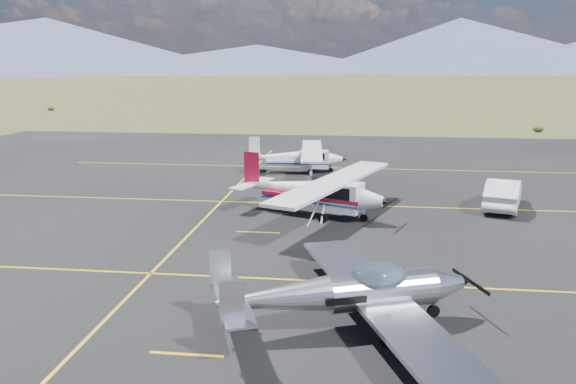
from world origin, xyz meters
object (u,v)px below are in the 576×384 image
(aircraft_low_wing, at_px, (352,292))
(sedan, at_px, (503,193))
(aircraft_cessna, at_px, (313,190))
(aircraft_plain, at_px, (298,157))

(aircraft_low_wing, xyz_separation_m, sedan, (7.77, 14.76, -0.28))
(aircraft_low_wing, distance_m, aircraft_cessna, 12.34)
(aircraft_plain, distance_m, sedan, 14.56)
(aircraft_low_wing, relative_size, aircraft_plain, 1.03)
(aircraft_plain, bearing_deg, aircraft_low_wing, -84.77)
(sedan, bearing_deg, aircraft_cessna, 32.34)
(aircraft_low_wing, relative_size, aircraft_cessna, 0.90)
(aircraft_plain, xyz_separation_m, sedan, (11.74, -8.60, -0.32))
(aircraft_cessna, bearing_deg, aircraft_plain, 121.01)
(aircraft_low_wing, distance_m, sedan, 16.68)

